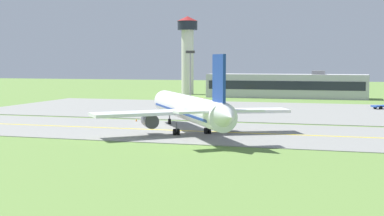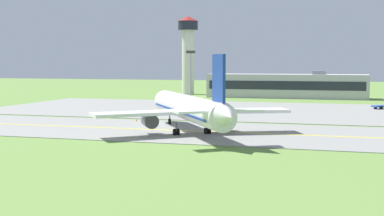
{
  "view_description": "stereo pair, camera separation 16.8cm",
  "coord_description": "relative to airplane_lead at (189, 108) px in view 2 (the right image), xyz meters",
  "views": [
    {
      "loc": [
        25.96,
        -85.41,
        11.6
      ],
      "look_at": [
        1.18,
        -0.3,
        4.0
      ],
      "focal_mm": 49.96,
      "sensor_mm": 36.0,
      "label": 1
    },
    {
      "loc": [
        26.12,
        -85.37,
        11.6
      ],
      "look_at": [
        1.18,
        -0.3,
        4.0
      ],
      "focal_mm": 49.96,
      "sensor_mm": 36.0,
      "label": 2
    }
  ],
  "objects": [
    {
      "name": "ground_plane",
      "position": [
        -1.45,
        2.71,
        -4.13
      ],
      "size": [
        500.0,
        500.0,
        0.0
      ],
      "primitive_type": "plane",
      "color": "olive"
    },
    {
      "name": "taxiway_strip",
      "position": [
        -1.45,
        2.71,
        -4.08
      ],
      "size": [
        240.0,
        28.0,
        0.1
      ],
      "primitive_type": "cube",
      "color": "gray",
      "rests_on": "ground"
    },
    {
      "name": "apron_pad",
      "position": [
        8.55,
        44.71,
        -4.08
      ],
      "size": [
        140.0,
        52.0,
        0.1
      ],
      "primitive_type": "cube",
      "color": "gray",
      "rests_on": "ground"
    },
    {
      "name": "taxiway_centreline",
      "position": [
        -1.45,
        2.71,
        -4.03
      ],
      "size": [
        220.0,
        0.6,
        0.01
      ],
      "primitive_type": "cube",
      "color": "yellow",
      "rests_on": "taxiway_strip"
    },
    {
      "name": "airplane_lead",
      "position": [
        0.0,
        0.0,
        0.0
      ],
      "size": [
        29.41,
        35.24,
        12.7
      ],
      "color": "white",
      "rests_on": "ground"
    },
    {
      "name": "service_truck_baggage",
      "position": [
        -11.43,
        49.16,
        -2.95
      ],
      "size": [
        6.01,
        5.94,
        2.59
      ],
      "color": "yellow",
      "rests_on": "ground"
    },
    {
      "name": "terminal_building",
      "position": [
        5.3,
        93.73,
        -0.25
      ],
      "size": [
        51.53,
        10.66,
        8.93
      ],
      "color": "#B2B2B7",
      "rests_on": "ground"
    },
    {
      "name": "control_tower",
      "position": [
        -31.34,
        103.35,
        12.78
      ],
      "size": [
        7.6,
        7.6,
        28.19
      ],
      "color": "silver",
      "rests_on": "ground"
    },
    {
      "name": "apron_light_mast",
      "position": [
        -15.79,
        54.16,
        5.19
      ],
      "size": [
        2.4,
        0.5,
        14.7
      ],
      "color": "gray",
      "rests_on": "ground"
    },
    {
      "name": "traffic_cone_near_edge",
      "position": [
        -14.91,
        13.77,
        -3.83
      ],
      "size": [
        0.44,
        0.44,
        0.6
      ],
      "primitive_type": "cone",
      "color": "orange",
      "rests_on": "ground"
    }
  ]
}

